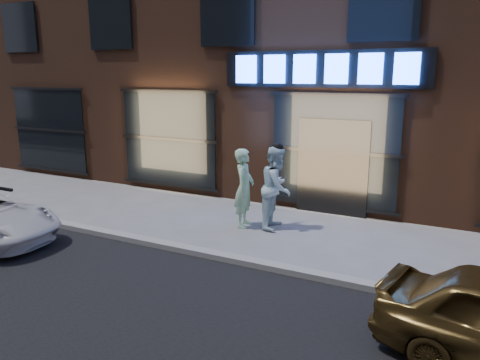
% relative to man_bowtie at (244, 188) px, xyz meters
% --- Properties ---
extents(ground, '(90.00, 90.00, 0.00)m').
position_rel_man_bowtie_xyz_m(ground, '(1.51, -2.02, -0.92)').
color(ground, slate).
rests_on(ground, ground).
extents(curb, '(60.00, 0.25, 0.12)m').
position_rel_man_bowtie_xyz_m(curb, '(1.51, -2.02, -0.86)').
color(curb, gray).
rests_on(curb, ground).
extents(storefront_building, '(30.20, 8.28, 10.30)m').
position_rel_man_bowtie_xyz_m(storefront_building, '(1.51, 5.97, 4.23)').
color(storefront_building, '#54301E').
rests_on(storefront_building, ground).
extents(man_bowtie, '(0.57, 0.74, 1.83)m').
position_rel_man_bowtie_xyz_m(man_bowtie, '(0.00, 0.00, 0.00)').
color(man_bowtie, '#B3EBC1').
rests_on(man_bowtie, ground).
extents(man_cap, '(0.83, 1.01, 1.91)m').
position_rel_man_bowtie_xyz_m(man_cap, '(0.70, 0.26, 0.04)').
color(man_cap, white).
rests_on(man_cap, ground).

